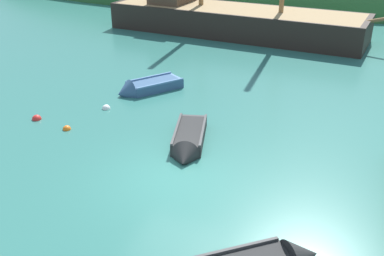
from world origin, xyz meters
TOP-DOWN VIEW (x-y plane):
  - ground_plane at (0.00, 0.00)m, footprint 120.00×120.00m
  - sailing_ship at (-3.62, 17.10)m, footprint 18.67×5.30m
  - rowboat_near_dock at (-3.98, 5.99)m, footprint 2.52×3.02m
  - rowboat_portside at (-0.31, 2.01)m, footprint 1.78×3.25m
  - buoy_white at (-4.54, 3.68)m, footprint 0.33×0.33m
  - buoy_red at (-6.40, 1.81)m, footprint 0.36×0.36m
  - buoy_orange at (-4.82, 1.52)m, footprint 0.30×0.30m

SIDE VIEW (x-z plane):
  - ground_plane at x=0.00m, z-range 0.00..0.00m
  - buoy_white at x=-4.54m, z-range -0.17..0.17m
  - buoy_red at x=-6.40m, z-range -0.18..0.18m
  - buoy_orange at x=-4.82m, z-range -0.15..0.15m
  - rowboat_near_dock at x=-3.98m, z-range -0.39..0.66m
  - rowboat_portside at x=-0.31m, z-range -0.32..0.61m
  - sailing_ship at x=-3.62m, z-range -5.16..6.30m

